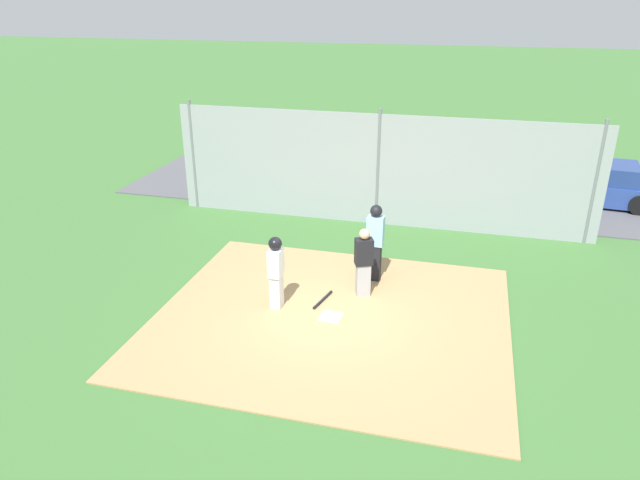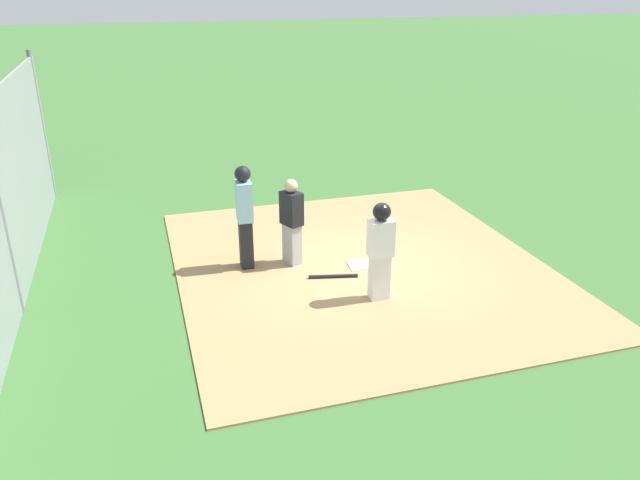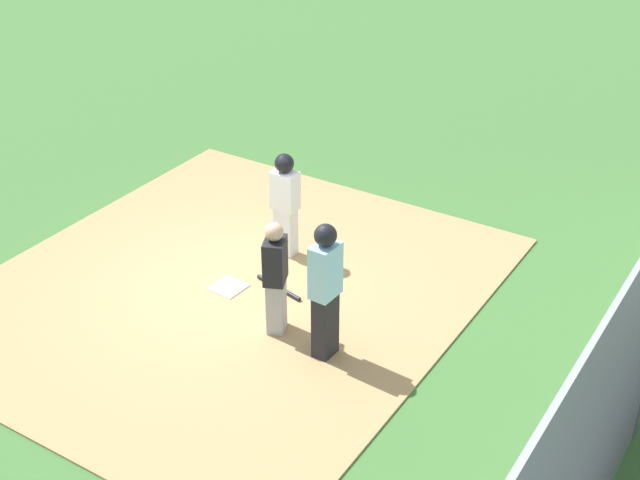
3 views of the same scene
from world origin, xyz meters
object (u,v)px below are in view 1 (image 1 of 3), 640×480
parked_car_dark (402,179)px  umpire (375,241)px  home_plate (331,317)px  parked_car_blue (592,184)px  catcher (364,261)px  baseball_bat (323,300)px  runner (276,268)px

parked_car_dark → umpire: bearing=83.4°
home_plate → parked_car_blue: size_ratio=0.10×
home_plate → parked_car_dark: (-0.41, -8.22, 0.57)m
catcher → parked_car_dark: size_ratio=0.36×
home_plate → umpire: umpire is taller
baseball_bat → parked_car_blue: size_ratio=0.19×
catcher → baseball_bat: (0.79, 0.52, -0.78)m
catcher → umpire: size_ratio=0.85×
home_plate → baseball_bat: 0.71m
umpire → parked_car_dark: size_ratio=0.42×
runner → parked_car_dark: size_ratio=0.37×
home_plate → parked_car_blue: 11.20m
catcher → parked_car_blue: size_ratio=0.36×
home_plate → catcher: bearing=-111.5°
baseball_bat → catcher: bearing=-44.0°
runner → baseball_bat: 1.34m
umpire → runner: 2.54m
runner → umpire: bearing=45.0°
catcher → runner: bearing=-82.8°
catcher → parked_car_blue: (-5.91, -8.06, -0.23)m
runner → baseball_bat: runner is taller
parked_car_blue → parked_car_dark: 6.03m
runner → baseball_bat: (-0.89, -0.48, -0.88)m
umpire → parked_car_dark: bearing=-175.9°
home_plate → parked_car_dark: bearing=-92.8°
baseball_bat → home_plate: bearing=-139.1°
baseball_bat → parked_car_dark: 7.65m
catcher → parked_car_dark: 7.08m
catcher → runner: runner is taller
parked_car_blue → parked_car_dark: same height
catcher → baseball_bat: catcher is taller
catcher → parked_car_blue: bearing=120.4°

